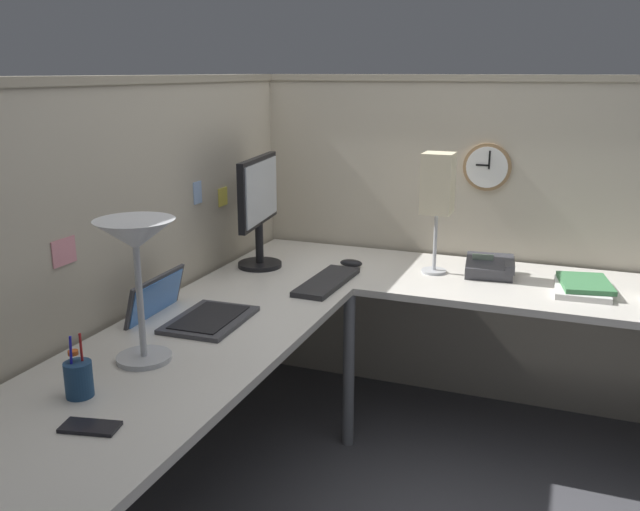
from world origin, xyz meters
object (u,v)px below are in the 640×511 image
object	(u,v)px
desk_lamp_paper	(438,187)
wall_clock	(487,167)
computer_mouse	(351,263)
pen_cup	(79,378)
desk_lamp_dome	(136,247)
book_stack	(583,287)
cell_phone	(90,427)
office_phone	(491,268)
keyboard	(327,282)
monitor	(259,204)
laptop	(186,312)

from	to	relation	value
desk_lamp_paper	wall_clock	world-z (taller)	wall_clock
computer_mouse	pen_cup	xyz separation A→B (m)	(-1.48, 0.29, 0.04)
desk_lamp_dome	book_stack	world-z (taller)	desk_lamp_dome
cell_phone	office_phone	bearing A→B (deg)	-36.48
keyboard	book_stack	size ratio (longest dim) A/B	1.41
computer_mouse	office_phone	world-z (taller)	office_phone
pen_cup	office_phone	xyz separation A→B (m)	(1.56, -0.91, -0.02)
monitor	desk_lamp_dome	distance (m)	1.07
computer_mouse	desk_lamp_dome	size ratio (longest dim) A/B	0.23
cell_phone	wall_clock	bearing A→B (deg)	-31.19
pen_cup	computer_mouse	bearing A→B (deg)	-11.11
laptop	desk_lamp_dome	distance (m)	0.50
wall_clock	desk_lamp_dome	bearing A→B (deg)	153.16
desk_lamp_dome	office_phone	distance (m)	1.60
desk_lamp_dome	pen_cup	distance (m)	0.41
laptop	computer_mouse	distance (m)	0.92
desk_lamp_paper	wall_clock	distance (m)	0.37
laptop	computer_mouse	size ratio (longest dim) A/B	3.77
keyboard	wall_clock	xyz separation A→B (m)	(0.66, -0.55, 0.43)
computer_mouse	wall_clock	world-z (taller)	wall_clock
laptop	wall_clock	world-z (taller)	wall_clock
desk_lamp_dome	office_phone	size ratio (longest dim) A/B	1.98
office_phone	book_stack	world-z (taller)	office_phone
desk_lamp_dome	wall_clock	xyz separation A→B (m)	(1.59, -0.80, 0.07)
keyboard	book_stack	xyz separation A→B (m)	(0.28, -1.00, 0.01)
desk_lamp_dome	wall_clock	size ratio (longest dim) A/B	2.02
computer_mouse	office_phone	size ratio (longest dim) A/B	0.46
laptop	book_stack	size ratio (longest dim) A/B	1.28
monitor	book_stack	bearing A→B (deg)	-84.05
desk_lamp_dome	cell_phone	bearing A→B (deg)	-163.17
pen_cup	wall_clock	distance (m)	2.06
pen_cup	office_phone	distance (m)	1.80
cell_phone	pen_cup	bearing A→B (deg)	34.57
keyboard	desk_lamp_paper	xyz separation A→B (m)	(0.34, -0.38, 0.37)
computer_mouse	office_phone	distance (m)	0.62
computer_mouse	wall_clock	xyz separation A→B (m)	(0.37, -0.53, 0.42)
book_stack	wall_clock	world-z (taller)	wall_clock
computer_mouse	cell_phone	xyz separation A→B (m)	(-1.61, 0.15, -0.01)
cell_phone	keyboard	bearing A→B (deg)	-18.12
desk_lamp_dome	desk_lamp_paper	bearing A→B (deg)	-26.92
computer_mouse	pen_cup	world-z (taller)	pen_cup
computer_mouse	pen_cup	size ratio (longest dim) A/B	0.58
laptop	office_phone	xyz separation A→B (m)	(0.94, -0.96, 0.01)
office_phone	computer_mouse	bearing A→B (deg)	97.58
pen_cup	wall_clock	xyz separation A→B (m)	(1.85, -0.82, 0.38)
computer_mouse	cell_phone	world-z (taller)	computer_mouse
keyboard	desk_lamp_dome	distance (m)	1.02
keyboard	cell_phone	distance (m)	1.33
desk_lamp_paper	office_phone	bearing A→B (deg)	-81.88
keyboard	computer_mouse	world-z (taller)	computer_mouse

